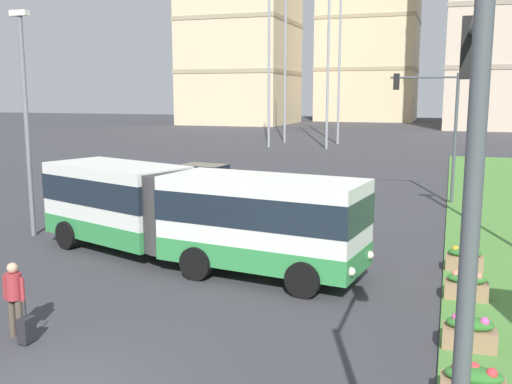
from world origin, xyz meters
TOP-DOWN VIEW (x-y plane):
  - articulated_bus at (-1.26, 8.65)m, footprint 12.02×5.24m
  - car_grey_wagon at (-6.04, 21.09)m, footprint 4.59×2.45m
  - pedestrian_crossing at (-2.43, 1.95)m, footprint 0.58×0.36m
  - rolling_suitcase at (-1.98, 1.75)m, footprint 0.25×0.36m
  - flower_planter_1 at (7.27, 4.41)m, footprint 1.10×0.56m
  - flower_planter_2 at (7.27, 7.62)m, footprint 1.10×0.56m
  - flower_planter_3 at (7.27, 10.30)m, footprint 1.10×0.56m
  - traffic_light_far_right at (5.88, 22.00)m, footprint 3.29×0.28m
  - traffic_light_near_right at (6.87, -1.90)m, footprint 0.28×3.59m
  - streetlight_left at (-8.50, 9.97)m, footprint 0.70×0.28m
  - apartment_tower_westcentre at (-9.89, 113.13)m, footprint 19.00×17.44m

SIDE VIEW (x-z plane):
  - rolling_suitcase at x=-1.98m, z-range -0.17..0.80m
  - flower_planter_1 at x=7.27m, z-range 0.06..0.80m
  - flower_planter_2 at x=7.27m, z-range 0.06..0.80m
  - flower_planter_3 at x=7.27m, z-range 0.06..0.80m
  - car_grey_wagon at x=-6.04m, z-range -0.04..1.54m
  - pedestrian_crossing at x=-2.43m, z-range 0.13..1.87m
  - articulated_bus at x=-1.26m, z-range 0.15..3.15m
  - traffic_light_far_right at x=5.88m, z-range 1.13..7.55m
  - traffic_light_near_right at x=6.87m, z-range 1.15..7.59m
  - streetlight_left at x=-8.50m, z-range 0.44..8.88m
  - apartment_tower_westcentre at x=-9.89m, z-range 0.02..38.85m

